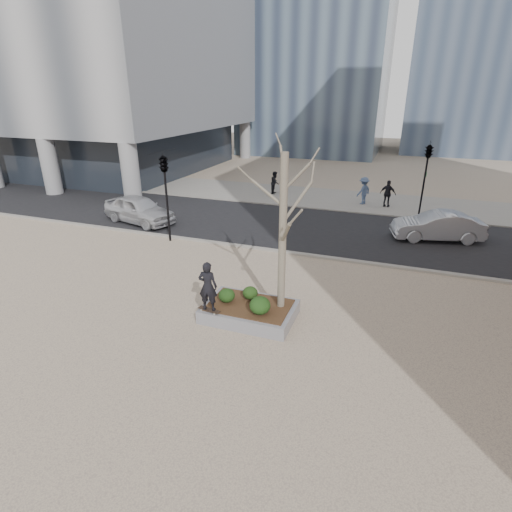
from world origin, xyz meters
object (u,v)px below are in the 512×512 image
(planter, at_px, (250,311))
(skateboard, at_px, (209,310))
(police_car, at_px, (139,209))
(skateboarder, at_px, (208,286))

(planter, relative_size, skateboard, 3.85)
(planter, height_order, police_car, police_car)
(skateboarder, bearing_deg, police_car, -51.73)
(skateboard, bearing_deg, skateboarder, -170.29)
(planter, relative_size, police_car, 0.65)
(skateboard, bearing_deg, police_car, 145.38)
(skateboard, height_order, police_car, police_car)
(skateboarder, bearing_deg, skateboard, 172.60)
(planter, distance_m, skateboard, 1.39)
(planter, bearing_deg, police_car, 141.92)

